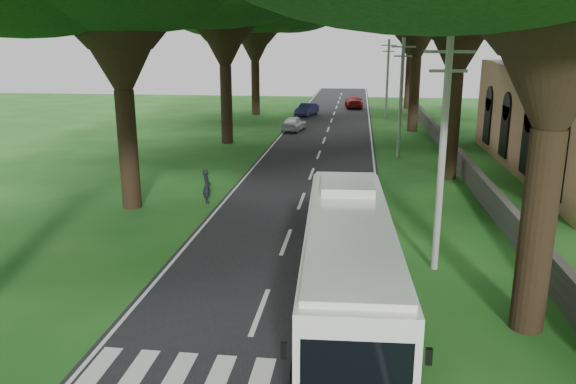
% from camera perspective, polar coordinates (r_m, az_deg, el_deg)
% --- Properties ---
extents(ground, '(140.00, 140.00, 0.00)m').
position_cam_1_polar(ground, '(15.19, -4.20, -15.48)').
color(ground, '#184E16').
rests_on(ground, ground).
extents(road, '(8.00, 120.00, 0.04)m').
position_cam_1_polar(road, '(38.68, 3.03, 3.50)').
color(road, black).
rests_on(road, ground).
extents(property_wall, '(0.35, 50.00, 1.20)m').
position_cam_1_polar(property_wall, '(38.02, 16.61, 3.60)').
color(property_wall, '#383533').
rests_on(property_wall, ground).
extents(pole_near, '(1.60, 0.24, 8.00)m').
position_cam_1_polar(pole_near, '(19.35, 15.42, 3.98)').
color(pole_near, gray).
rests_on(pole_near, ground).
extents(pole_mid, '(1.60, 0.24, 8.00)m').
position_cam_1_polar(pole_mid, '(39.08, 11.41, 9.53)').
color(pole_mid, gray).
rests_on(pole_mid, ground).
extents(pole_far, '(1.60, 0.24, 8.00)m').
position_cam_1_polar(pole_far, '(58.99, 10.07, 11.34)').
color(pole_far, gray).
rests_on(pole_far, ground).
extents(tree_l_far, '(15.15, 15.15, 14.81)m').
position_cam_1_polar(tree_l_far, '(61.96, -3.44, 18.47)').
color(tree_l_far, black).
rests_on(tree_l_far, ground).
extents(tree_r_far, '(14.39, 14.39, 15.54)m').
position_cam_1_polar(tree_r_far, '(69.22, 12.61, 18.49)').
color(tree_r_far, black).
rests_on(tree_r_far, ground).
extents(coach_bus, '(2.96, 11.06, 3.23)m').
position_cam_1_polar(coach_bus, '(15.56, 6.13, -7.60)').
color(coach_bus, white).
rests_on(coach_bus, ground).
extents(distant_car_a, '(2.16, 4.04, 1.31)m').
position_cam_1_polar(distant_car_a, '(50.39, 0.61, 6.98)').
color(distant_car_a, silver).
rests_on(distant_car_a, road).
extents(distant_car_b, '(2.42, 4.23, 1.32)m').
position_cam_1_polar(distant_car_b, '(61.07, 1.93, 8.38)').
color(distant_car_b, navy).
rests_on(distant_car_b, road).
extents(distant_car_c, '(2.33, 4.94, 1.39)m').
position_cam_1_polar(distant_car_c, '(68.84, 6.70, 9.07)').
color(distant_car_c, maroon).
rests_on(distant_car_c, road).
extents(pedestrian, '(0.55, 0.70, 1.70)m').
position_cam_1_polar(pedestrian, '(27.78, -8.24, 0.57)').
color(pedestrian, black).
rests_on(pedestrian, ground).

